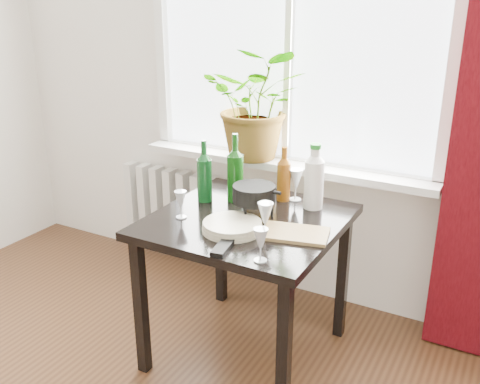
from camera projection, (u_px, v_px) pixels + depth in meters
The scene contains 18 objects.
window at pixel (292, 18), 2.78m from camera, with size 1.72×0.08×1.62m.
windowsill at pixel (282, 164), 2.99m from camera, with size 1.72×0.20×0.04m.
radiator at pixel (178, 211), 3.51m from camera, with size 0.80×0.10×0.55m.
table at pixel (247, 236), 2.51m from camera, with size 0.85×0.85×0.74m.
potted_plant at pixel (258, 104), 2.92m from camera, with size 0.55×0.48×0.62m, color #397920.
wine_bottle_left at pixel (204, 171), 2.64m from camera, with size 0.07×0.07×0.32m, color #0C3F16, non-canonical shape.
wine_bottle_right at pixel (235, 167), 2.63m from camera, with size 0.08×0.08×0.35m, color #0C3F0C, non-canonical shape.
bottle_amber at pixel (284, 173), 2.65m from camera, with size 0.07×0.07×0.28m, color brown, non-canonical shape.
cleaning_bottle at pixel (314, 175), 2.54m from camera, with size 0.09×0.09×0.33m, color white, non-canonical shape.
wineglass_front_right at pixel (265, 220), 2.26m from camera, with size 0.07×0.07×0.16m, color silver, non-canonical shape.
wineglass_far_right at pixel (261, 245), 2.05m from camera, with size 0.06×0.06×0.14m, color silver, non-canonical shape.
wineglass_back_center at pixel (296, 184), 2.67m from camera, with size 0.07×0.07×0.17m, color silver, non-canonical shape.
wineglass_back_left at pixel (237, 170), 2.87m from camera, with size 0.08×0.08×0.18m, color silver, non-canonical shape.
wineglass_front_left at pixel (181, 204), 2.46m from camera, with size 0.06×0.06×0.13m, color silver, non-canonical shape.
plate_stack at pixel (232, 226), 2.34m from camera, with size 0.27×0.27×0.04m, color beige.
fondue_pot at pixel (254, 201), 2.47m from camera, with size 0.23×0.20×0.15m, color black, non-canonical shape.
tv_remote at pixel (224, 246), 2.18m from camera, with size 0.06×0.19×0.02m, color black.
cutting_board at pixel (295, 233), 2.30m from camera, with size 0.29×0.18×0.02m, color olive.
Camera 1 is at (1.17, -0.47, 1.71)m, focal length 40.00 mm.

